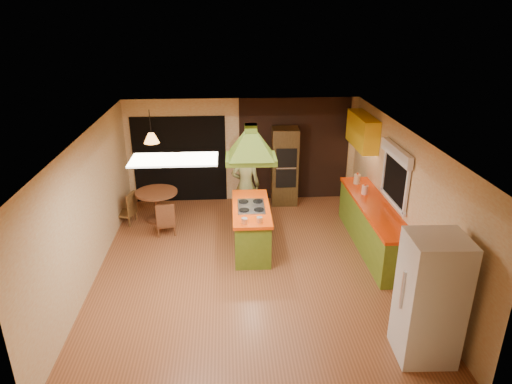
{
  "coord_description": "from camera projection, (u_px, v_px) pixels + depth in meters",
  "views": [
    {
      "loc": [
        -0.37,
        -7.26,
        4.44
      ],
      "look_at": [
        0.17,
        0.82,
        1.15
      ],
      "focal_mm": 32.0,
      "sensor_mm": 36.0,
      "label": 1
    }
  ],
  "objects": [
    {
      "name": "nook_opening",
      "position": [
        180.0,
        160.0,
        10.91
      ],
      "size": [
        2.2,
        0.03,
        2.1
      ],
      "primitive_type": "cube",
      "color": "black",
      "rests_on": "ground"
    },
    {
      "name": "chair_left",
      "position": [
        125.0,
        208.0,
        9.98
      ],
      "size": [
        0.48,
        0.48,
        0.72
      ],
      "primitive_type": null,
      "rotation": [
        0.0,
        0.0,
        -1.83
      ],
      "color": "brown",
      "rests_on": "ground"
    },
    {
      "name": "dining_table",
      "position": [
        157.0,
        200.0,
        10.06
      ],
      "size": [
        0.92,
        0.92,
        0.69
      ],
      "rotation": [
        0.0,
        0.0,
        0.29
      ],
      "color": "brown",
      "rests_on": "ground"
    },
    {
      "name": "window_right",
      "position": [
        396.0,
        166.0,
        8.28
      ],
      "size": [
        0.12,
        1.35,
        1.06
      ],
      "color": "black",
      "rests_on": "room_walls"
    },
    {
      "name": "man",
      "position": [
        246.0,
        185.0,
        9.9
      ],
      "size": [
        0.65,
        0.46,
        1.7
      ],
      "primitive_type": "imported",
      "rotation": [
        0.0,
        0.0,
        3.06
      ],
      "color": "brown",
      "rests_on": "ground"
    },
    {
      "name": "canister_medium",
      "position": [
        365.0,
        190.0,
        9.22
      ],
      "size": [
        0.14,
        0.14,
        0.18
      ],
      "primitive_type": "cylinder",
      "rotation": [
        0.0,
        0.0,
        0.08
      ],
      "color": "#FEE5CC",
      "rests_on": "right_counter"
    },
    {
      "name": "range_hood",
      "position": [
        251.0,
        138.0,
        8.23
      ],
      "size": [
        0.94,
        0.68,
        0.78
      ],
      "rotation": [
        0.0,
        0.0,
        -0.02
      ],
      "color": "#4F681A",
      "rests_on": "ceiling_plane"
    },
    {
      "name": "ceiling_plane",
      "position": [
        249.0,
        135.0,
        7.47
      ],
      "size": [
        6.5,
        6.5,
        0.0
      ],
      "primitive_type": "plane",
      "rotation": [
        3.14,
        0.0,
        0.0
      ],
      "color": "silver",
      "rests_on": "room_walls"
    },
    {
      "name": "upper_cabinets",
      "position": [
        362.0,
        131.0,
        9.87
      ],
      "size": [
        0.34,
        1.4,
        0.7
      ],
      "primitive_type": "cube",
      "color": "yellow",
      "rests_on": "room_walls"
    },
    {
      "name": "canister_small",
      "position": [
        365.0,
        190.0,
        9.24
      ],
      "size": [
        0.15,
        0.15,
        0.16
      ],
      "primitive_type": "cylinder",
      "rotation": [
        0.0,
        0.0,
        -0.29
      ],
      "color": "beige",
      "rests_on": "right_counter"
    },
    {
      "name": "wall_oven",
      "position": [
        285.0,
        166.0,
        10.84
      ],
      "size": [
        0.64,
        0.62,
        1.85
      ],
      "rotation": [
        0.0,
        0.0,
        -0.04
      ],
      "color": "#4D3618",
      "rests_on": "ground"
    },
    {
      "name": "brick_panel",
      "position": [
        294.0,
        150.0,
        11.0
      ],
      "size": [
        2.64,
        0.03,
        2.5
      ],
      "primitive_type": "cube",
      "color": "#381E14",
      "rests_on": "ground"
    },
    {
      "name": "pendant_lamp",
      "position": [
        151.0,
        138.0,
        9.53
      ],
      "size": [
        0.35,
        0.35,
        0.21
      ],
      "primitive_type": "cone",
      "rotation": [
        0.0,
        0.0,
        0.09
      ],
      "color": "#FF9E3F",
      "rests_on": "ceiling_plane"
    },
    {
      "name": "chair_near",
      "position": [
        165.0,
        217.0,
        9.52
      ],
      "size": [
        0.46,
        0.46,
        0.72
      ],
      "primitive_type": null,
      "rotation": [
        0.0,
        0.0,
        3.33
      ],
      "color": "brown",
      "rests_on": "ground"
    },
    {
      "name": "refrigerator",
      "position": [
        430.0,
        299.0,
        5.97
      ],
      "size": [
        0.77,
        0.73,
        1.8
      ],
      "primitive_type": "cube",
      "rotation": [
        0.0,
        0.0,
        -0.04
      ],
      "color": "white",
      "rests_on": "ground"
    },
    {
      "name": "ground",
      "position": [
        250.0,
        267.0,
        8.41
      ],
      "size": [
        6.5,
        6.5,
        0.0
      ],
      "primitive_type": "plane",
      "color": "brown",
      "rests_on": "ground"
    },
    {
      "name": "right_counter",
      "position": [
        373.0,
        226.0,
        8.94
      ],
      "size": [
        0.62,
        3.05,
        0.92
      ],
      "color": "olive",
      "rests_on": "ground"
    },
    {
      "name": "fluor_panel",
      "position": [
        174.0,
        160.0,
        6.3
      ],
      "size": [
        1.2,
        0.6,
        0.03
      ],
      "primitive_type": "cube",
      "color": "white",
      "rests_on": "ceiling_plane"
    },
    {
      "name": "room_walls",
      "position": [
        249.0,
        205.0,
        7.94
      ],
      "size": [
        5.5,
        6.5,
        6.5
      ],
      "color": "beige",
      "rests_on": "ground"
    },
    {
      "name": "kitchen_island",
      "position": [
        251.0,
        227.0,
        8.91
      ],
      "size": [
        0.73,
        1.78,
        0.9
      ],
      "rotation": [
        0.0,
        0.0,
        -0.01
      ],
      "color": "olive",
      "rests_on": "ground"
    },
    {
      "name": "canister_large",
      "position": [
        357.0,
        179.0,
        9.76
      ],
      "size": [
        0.15,
        0.15,
        0.21
      ],
      "primitive_type": "cylinder",
      "rotation": [
        0.0,
        0.0,
        -0.07
      ],
      "color": "beige",
      "rests_on": "right_counter"
    }
  ]
}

